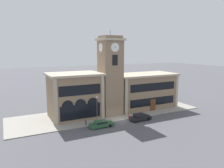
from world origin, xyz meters
TOP-DOWN VIEW (x-y plane):
  - ground_plane at (0.00, 0.00)m, footprint 300.00×300.00m
  - sidewalk_kerb at (0.00, 6.29)m, footprint 43.76×12.58m
  - clock_tower at (-0.00, 5.19)m, footprint 5.11×5.11m
  - town_hall_left_wing at (-7.75, 6.75)m, footprint 11.19×8.29m
  - town_hall_right_wing at (10.19, 6.76)m, footprint 16.08×8.29m
  - parked_car_near at (-5.21, -1.44)m, footprint 4.62×1.71m
  - parked_car_mid at (3.60, -1.44)m, footprint 4.48×1.90m
  - street_lamp at (-5.16, 0.66)m, footprint 0.36×0.36m
  - bollard at (-7.58, 0.52)m, footprint 0.18×0.18m
  - fire_hydrant at (1.99, 0.36)m, footprint 0.22×0.22m

SIDE VIEW (x-z plane):
  - ground_plane at x=0.00m, z-range 0.00..0.00m
  - sidewalk_kerb at x=0.00m, z-range 0.00..0.15m
  - fire_hydrant at x=1.99m, z-range 0.13..1.00m
  - parked_car_near at x=-5.21m, z-range 0.03..1.28m
  - bollard at x=-7.58m, z-range 0.14..1.20m
  - parked_car_mid at x=3.60m, z-range 0.04..1.44m
  - street_lamp at x=-5.16m, z-range 1.03..6.44m
  - town_hall_right_wing at x=10.19m, z-range 0.03..8.67m
  - town_hall_left_wing at x=-7.75m, z-range 0.03..9.68m
  - clock_tower at x=0.00m, z-range -0.56..18.15m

